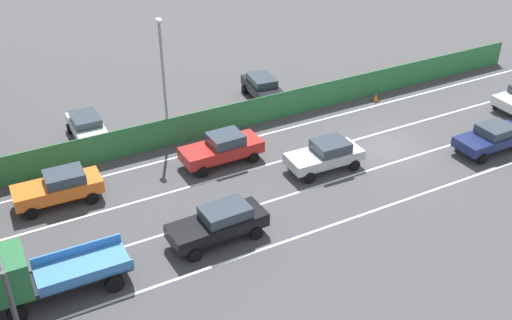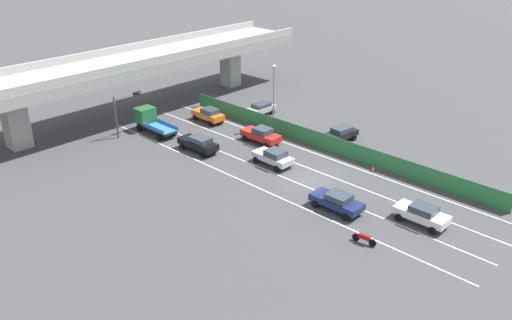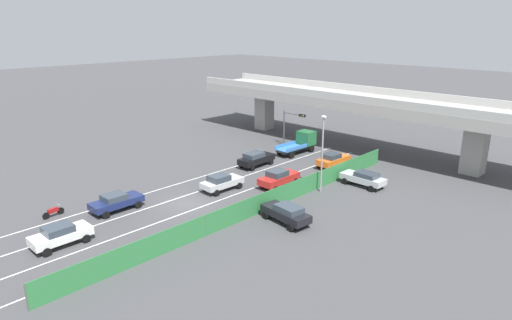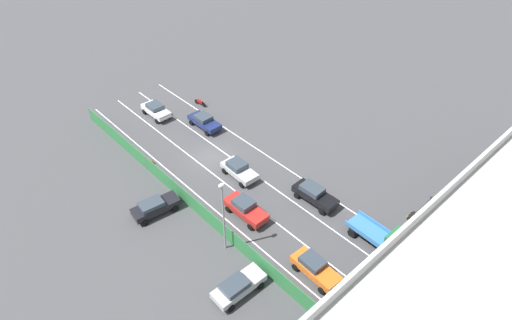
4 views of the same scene
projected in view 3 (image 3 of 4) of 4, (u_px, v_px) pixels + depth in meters
The scene contains 20 objects.
ground_plane at pixel (185, 204), 40.70m from camera, with size 300.00×300.00×0.00m, color #424244.
lane_line_left_edge at pixel (186, 181), 46.49m from camera, with size 0.14×43.46×0.01m, color silver.
lane_line_mid_left at pixel (205, 189), 44.34m from camera, with size 0.14×43.46×0.01m, color silver.
lane_line_mid_right at pixel (227, 198), 42.19m from camera, with size 0.14×43.46×0.01m, color silver.
lane_line_right_edge at pixel (251, 207), 40.04m from camera, with size 0.14×43.46×0.01m, color silver.
elevated_overpass at pixel (352, 103), 57.80m from camera, with size 49.18×8.30×7.75m.
green_fence at pixel (263, 202), 38.76m from camera, with size 0.10×39.56×1.79m.
car_sedan_white at pixel (60, 234), 32.81m from camera, with size 2.06×4.32×1.63m.
car_sedan_black at pixel (256, 158), 51.21m from camera, with size 2.09×4.75×1.70m.
car_sedan_navy at pixel (116, 201), 39.03m from camera, with size 2.09×4.60×1.57m.
car_sedan_red at pixel (279, 178), 44.86m from camera, with size 2.09×4.69×1.75m.
car_sedan_silver at pixel (221, 182), 43.80m from camera, with size 2.20×4.35×1.64m.
car_taxi_orange at pixel (333, 160), 50.85m from camera, with size 2.07×4.47×1.71m.
flatbed_truck_blue at pixel (302, 142), 56.94m from camera, with size 2.39×5.82×2.60m.
motorcycle at pixel (53, 212), 37.88m from camera, with size 0.60×1.94×0.93m.
parked_sedan_dark at pixel (286, 213), 36.59m from camera, with size 4.72×2.37×1.61m.
parked_wagon_silver at pixel (364, 178), 44.93m from camera, with size 4.58×2.05×1.54m.
traffic_light at pixel (292, 122), 58.59m from camera, with size 3.60×0.41×4.82m.
street_lamp at pixel (322, 147), 42.38m from camera, with size 0.60×0.36×7.63m.
traffic_cone at pixel (193, 231), 34.74m from camera, with size 0.47×0.47×0.58m.
Camera 3 is at (30.96, -22.53, 15.80)m, focal length 31.10 mm.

